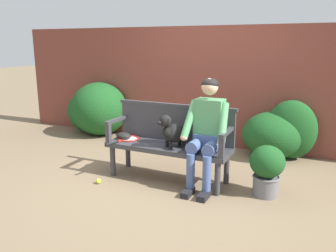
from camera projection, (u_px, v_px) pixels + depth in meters
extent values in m
plane|color=#7A664C|center=(168.00, 179.00, 4.51)|extent=(40.00, 40.00, 0.00)
cube|color=brown|center=(215.00, 86.00, 5.94)|extent=(8.00, 0.30, 2.02)
ellipsoid|color=#194C1E|center=(99.00, 109.00, 6.61)|extent=(1.11, 1.02, 1.02)
ellipsoid|color=#194C1E|center=(273.00, 135.00, 5.33)|extent=(0.93, 0.89, 0.71)
ellipsoid|color=#194C1E|center=(291.00, 130.00, 5.23)|extent=(0.76, 0.48, 0.91)
ellipsoid|color=#194C1E|center=(88.00, 112.00, 6.79)|extent=(0.89, 0.66, 0.82)
cube|color=#38383D|center=(168.00, 147.00, 4.41)|extent=(1.61, 0.50, 0.06)
cylinder|color=#38383D|center=(113.00, 161.00, 4.60)|extent=(0.07, 0.07, 0.41)
cylinder|color=#38383D|center=(217.00, 179.00, 3.99)|extent=(0.07, 0.07, 0.41)
cylinder|color=#38383D|center=(128.00, 153.00, 4.94)|extent=(0.07, 0.07, 0.41)
cylinder|color=#38383D|center=(227.00, 168.00, 4.33)|extent=(0.07, 0.07, 0.41)
cube|color=#38383D|center=(175.00, 124.00, 4.54)|extent=(1.61, 0.05, 0.46)
cube|color=#38383D|center=(175.00, 105.00, 4.49)|extent=(1.65, 0.06, 0.04)
cube|color=#38383D|center=(108.00, 133.00, 4.51)|extent=(0.06, 0.06, 0.24)
cube|color=#38383D|center=(117.00, 120.00, 4.66)|extent=(0.06, 0.50, 0.04)
cube|color=#38383D|center=(221.00, 148.00, 3.87)|extent=(0.06, 0.06, 0.24)
cube|color=#38383D|center=(227.00, 132.00, 4.02)|extent=(0.06, 0.50, 0.04)
cube|color=black|center=(188.00, 193.00, 4.02)|extent=(0.10, 0.24, 0.07)
cylinder|color=#475B93|center=(191.00, 171.00, 4.03)|extent=(0.10, 0.10, 0.42)
cylinder|color=#475B93|center=(196.00, 145.00, 4.11)|extent=(0.15, 0.32, 0.15)
cube|color=black|center=(204.00, 196.00, 3.94)|extent=(0.10, 0.24, 0.07)
cylinder|color=#475B93|center=(207.00, 173.00, 3.95)|extent=(0.10, 0.10, 0.42)
cylinder|color=#475B93|center=(212.00, 147.00, 4.03)|extent=(0.15, 0.32, 0.15)
cube|color=#475B93|center=(208.00, 141.00, 4.21)|extent=(0.32, 0.24, 0.20)
cube|color=#519960|center=(209.00, 120.00, 4.16)|extent=(0.34, 0.22, 0.52)
cylinder|color=#519960|center=(190.00, 119.00, 4.14)|extent=(0.14, 0.33, 0.45)
sphere|color=#DBB28E|center=(184.00, 137.00, 4.09)|extent=(0.09, 0.09, 0.09)
cylinder|color=#519960|center=(223.00, 122.00, 3.97)|extent=(0.14, 0.33, 0.45)
sphere|color=#DBB28E|center=(221.00, 142.00, 3.90)|extent=(0.09, 0.09, 0.09)
sphere|color=#DBB28E|center=(210.00, 87.00, 4.05)|extent=(0.20, 0.20, 0.20)
ellipsoid|color=black|center=(210.00, 84.00, 4.05)|extent=(0.21, 0.21, 0.14)
cylinder|color=black|center=(167.00, 144.00, 4.32)|extent=(0.04, 0.04, 0.08)
cylinder|color=black|center=(171.00, 146.00, 4.22)|extent=(0.04, 0.04, 0.08)
cylinder|color=black|center=(180.00, 142.00, 4.40)|extent=(0.04, 0.04, 0.08)
cylinder|color=black|center=(184.00, 144.00, 4.30)|extent=(0.04, 0.04, 0.08)
ellipsoid|color=black|center=(175.00, 133.00, 4.28)|extent=(0.34, 0.36, 0.24)
sphere|color=black|center=(168.00, 132.00, 4.23)|extent=(0.14, 0.14, 0.14)
sphere|color=black|center=(165.00, 121.00, 4.18)|extent=(0.15, 0.15, 0.15)
ellipsoid|color=black|center=(160.00, 123.00, 4.16)|extent=(0.10, 0.11, 0.06)
ellipsoid|color=black|center=(164.00, 121.00, 4.24)|extent=(0.06, 0.06, 0.11)
ellipsoid|color=black|center=(168.00, 123.00, 4.13)|extent=(0.06, 0.06, 0.11)
sphere|color=black|center=(185.00, 128.00, 4.32)|extent=(0.07, 0.07, 0.07)
torus|color=red|center=(128.00, 138.00, 4.67)|extent=(0.34, 0.34, 0.02)
cylinder|color=silver|center=(128.00, 139.00, 4.67)|extent=(0.25, 0.25, 0.00)
cube|color=red|center=(120.00, 141.00, 4.54)|extent=(0.05, 0.08, 0.02)
cylinder|color=black|center=(112.00, 143.00, 4.43)|extent=(0.07, 0.22, 0.03)
ellipsoid|color=black|center=(124.00, 136.00, 4.67)|extent=(0.24, 0.20, 0.09)
sphere|color=#CCDB33|center=(98.00, 181.00, 4.36)|extent=(0.07, 0.07, 0.07)
cylinder|color=slate|center=(266.00, 186.00, 4.01)|extent=(0.29, 0.29, 0.23)
torus|color=slate|center=(266.00, 177.00, 3.98)|extent=(0.32, 0.32, 0.02)
ellipsoid|color=#194C1E|center=(267.00, 162.00, 3.94)|extent=(0.40, 0.40, 0.38)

